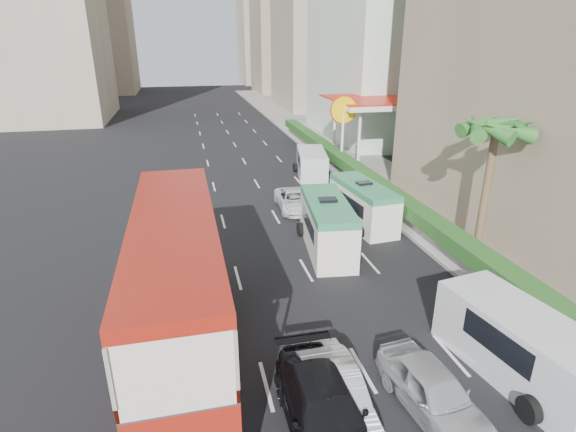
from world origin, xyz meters
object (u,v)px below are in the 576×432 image
object	(u,v)px
car_silver_lane_a	(334,414)
van_asset	(294,209)
minibus_near	(327,226)
minibus_far	(363,204)
panel_van_far	(312,164)
panel_van_near	(520,345)
double_decker_bus	(179,291)
car_silver_lane_b	(430,411)
car_black	(324,432)
shell_station	(368,131)
palm_tree	(485,196)

from	to	relation	value
car_silver_lane_a	van_asset	world-z (taller)	car_silver_lane_a
minibus_near	minibus_far	xyz separation A→B (m)	(3.06, 2.79, -0.09)
panel_van_far	minibus_near	bearing A→B (deg)	-91.80
panel_van_near	panel_van_far	distance (m)	23.20
double_decker_bus	panel_van_far	distance (m)	22.40
car_silver_lane_a	car_silver_lane_b	world-z (taller)	same
car_silver_lane_b	minibus_near	xyz separation A→B (m)	(0.37, 11.07, 1.30)
car_black	minibus_near	size ratio (longest dim) A/B	0.87
minibus_far	shell_station	world-z (taller)	shell_station
shell_station	minibus_far	bearing A→B (deg)	-113.37
minibus_far	car_silver_lane_b	bearing A→B (deg)	-109.18
minibus_far	panel_van_near	size ratio (longest dim) A/B	1.00
panel_van_near	panel_van_far	xyz separation A→B (m)	(-0.16, 23.20, -0.07)
palm_tree	panel_van_near	bearing A→B (deg)	-115.77
minibus_far	minibus_near	bearing A→B (deg)	-142.94
car_silver_lane_a	minibus_far	size ratio (longest dim) A/B	0.79
van_asset	minibus_near	xyz separation A→B (m)	(0.20, -6.07, 1.30)
car_black	shell_station	bearing A→B (deg)	65.89
car_silver_lane_a	panel_van_far	size ratio (longest dim) A/B	0.84
car_silver_lane_b	minibus_far	distance (m)	14.33
double_decker_bus	shell_station	xyz separation A→B (m)	(16.00, 23.00, 0.22)
van_asset	car_black	bearing A→B (deg)	-99.48
double_decker_bus	car_black	world-z (taller)	double_decker_bus
car_silver_lane_b	shell_station	bearing A→B (deg)	64.86
car_silver_lane_a	panel_van_near	size ratio (longest dim) A/B	0.79
car_silver_lane_a	van_asset	xyz separation A→B (m)	(2.95, 16.63, 0.00)
panel_van_near	double_decker_bus	bearing A→B (deg)	153.29
double_decker_bus	shell_station	size ratio (longest dim) A/B	1.38
minibus_near	panel_van_far	bearing A→B (deg)	84.54
car_silver_lane_a	car_black	bearing A→B (deg)	-131.99
minibus_near	palm_tree	bearing A→B (deg)	-17.29
palm_tree	car_silver_lane_b	bearing A→B (deg)	-130.69
car_silver_lane_a	panel_van_near	world-z (taller)	panel_van_near
car_silver_lane_b	van_asset	distance (m)	17.14
van_asset	minibus_far	bearing A→B (deg)	-43.40
double_decker_bus	palm_tree	world-z (taller)	palm_tree
panel_van_near	palm_tree	world-z (taller)	palm_tree
car_silver_lane_b	panel_van_far	bearing A→B (deg)	75.77
car_silver_lane_b	minibus_far	size ratio (longest dim) A/B	0.76
double_decker_bus	van_asset	distance (m)	15.05
car_silver_lane_a	minibus_far	world-z (taller)	minibus_far
panel_van_near	car_silver_lane_b	bearing A→B (deg)	-175.91
car_silver_lane_b	panel_van_far	distance (m)	24.24
panel_van_near	minibus_far	bearing A→B (deg)	80.96
car_black	minibus_far	world-z (taller)	minibus_far
van_asset	double_decker_bus	bearing A→B (deg)	-116.50
van_asset	panel_van_far	distance (m)	7.60
car_silver_lane_a	panel_van_far	world-z (taller)	panel_van_far
van_asset	panel_van_near	xyz separation A→B (m)	(3.26, -16.34, 1.09)
car_black	shell_station	distance (m)	29.93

